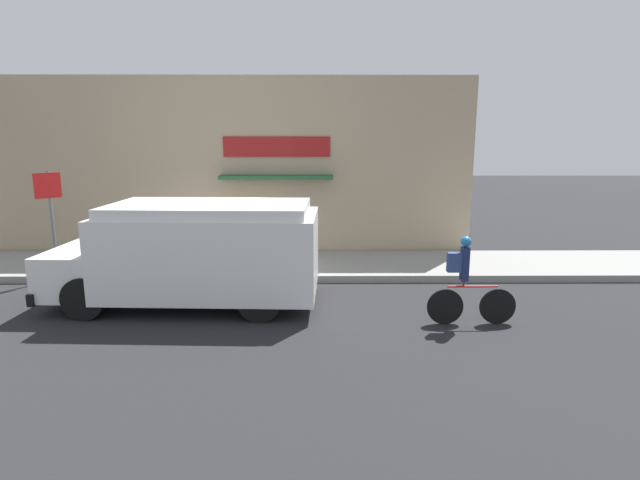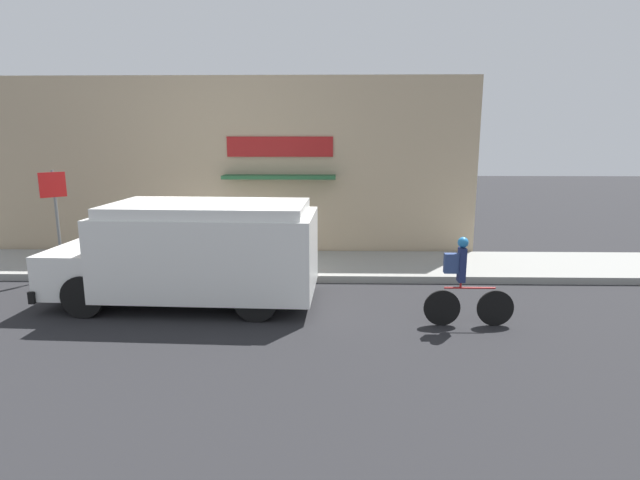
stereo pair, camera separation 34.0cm
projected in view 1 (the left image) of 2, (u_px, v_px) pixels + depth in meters
The scene contains 7 objects.
ground_plane at pixel (209, 283), 11.96m from camera, with size 70.00×70.00×0.00m, color #232326.
sidewalk at pixel (220, 266), 13.28m from camera, with size 28.00×2.73×0.18m.
storefront at pixel (228, 168), 14.28m from camera, with size 14.13×0.81×5.13m.
school_bus at pixel (197, 252), 10.27m from camera, with size 5.53×2.85×2.13m.
cyclist at pixel (466, 283), 9.20m from camera, with size 1.66×0.20×1.68m.
stop_sign_post at pixel (50, 205), 11.90m from camera, with size 0.45×0.45×2.49m.
trash_bin at pixel (227, 247), 13.29m from camera, with size 0.57×0.57×0.77m.
Camera 1 is at (2.58, -11.53, 3.42)m, focal length 28.00 mm.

